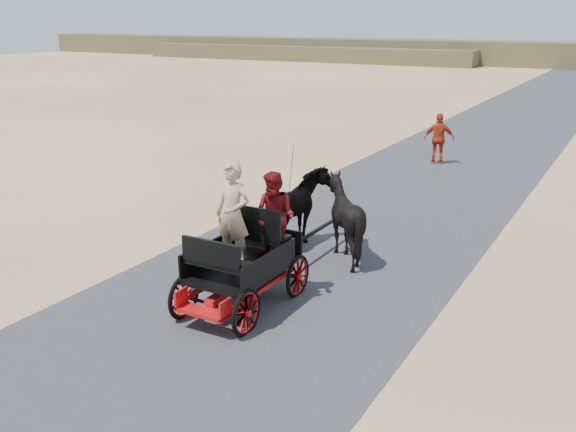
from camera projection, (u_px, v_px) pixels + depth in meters
The scene contains 9 objects.
ground at pixel (235, 315), 10.84m from camera, with size 140.00×140.00×0.00m, color tan.
road at pixel (235, 315), 10.84m from camera, with size 6.00×140.00×0.01m, color #38383A.
ridge_near at pixel (300, 54), 72.91m from camera, with size 40.00×4.00×1.60m, color brown.
carriage at pixel (243, 286), 11.10m from camera, with size 1.30×2.40×0.72m, color black, non-canonical shape.
horse_left at pixel (298, 211), 13.71m from camera, with size 0.91×2.01×1.70m, color black.
horse_right at pixel (345, 219), 13.19m from camera, with size 1.37×1.54×1.70m, color black.
driver_man at pixel (233, 214), 10.86m from camera, with size 0.66×0.43×1.80m, color tan.
passenger_woman at pixel (275, 217), 11.11m from camera, with size 0.77×0.60×1.58m, color #660C0F.
pedestrian at pixel (439, 139), 21.74m from camera, with size 1.01×0.42×1.73m, color #B42F14.
Camera 1 is at (5.60, -8.15, 4.82)m, focal length 40.00 mm.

